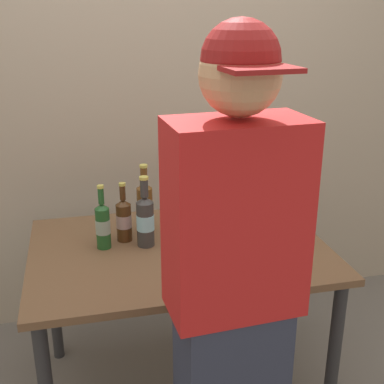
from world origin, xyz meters
The scene contains 9 objects.
desk centered at (0.00, 0.00, 0.68)m, with size 1.28×0.89×0.77m.
laptop centered at (0.28, 0.03, 0.81)m, with size 0.43×0.43×0.21m.
beer_bottle_brown centered at (-0.12, 0.19, 0.90)m, with size 0.07×0.07×0.33m.
beer_bottle_dark centered at (-0.22, 0.12, 0.87)m, with size 0.07×0.07×0.27m.
beer_bottle_amber centered at (-0.14, 0.05, 0.89)m, with size 0.08×0.08×0.32m.
beer_bottle_green centered at (-0.32, 0.07, 0.88)m, with size 0.06×0.06×0.29m.
person_figure centered at (0.02, -0.70, 0.90)m, with size 0.40×0.31×1.74m.
coffee_mug centered at (0.05, 0.16, 0.81)m, with size 0.11×0.08×0.08m.
back_wall centered at (0.00, 0.81, 1.30)m, with size 6.00×0.10×2.60m, color tan.
Camera 1 is at (-0.40, -1.95, 1.76)m, focal length 47.11 mm.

